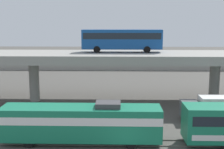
# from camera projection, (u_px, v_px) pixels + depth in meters

# --- Properties ---
(rail_strip_near) EXTENTS (110.00, 0.12, 0.12)m
(rail_strip_near) POSITION_uv_depth(u_px,v_px,m) (126.00, 146.00, 28.21)
(rail_strip_near) COLOR #59544C
(rail_strip_near) RESTS_ON ground_plane
(rail_strip_far) EXTENTS (110.00, 0.12, 0.12)m
(rail_strip_far) POSITION_uv_depth(u_px,v_px,m) (125.00, 140.00, 29.66)
(rail_strip_far) COLOR #59544C
(rail_strip_far) RESTS_ON ground_plane
(train_locomotive) EXTENTS (16.64, 3.04, 4.18)m
(train_locomotive) POSITION_uv_depth(u_px,v_px,m) (73.00, 121.00, 28.70)
(train_locomotive) COLOR #197A56
(train_locomotive) RESTS_ON ground_plane
(highway_overpass) EXTENTS (96.00, 10.22, 7.40)m
(highway_overpass) POSITION_uv_depth(u_px,v_px,m) (124.00, 58.00, 43.59)
(highway_overpass) COLOR gray
(highway_overpass) RESTS_ON ground_plane
(transit_bus_on_overpass) EXTENTS (12.00, 2.68, 3.40)m
(transit_bus_on_overpass) POSITION_uv_depth(u_px,v_px,m) (122.00, 39.00, 44.29)
(transit_bus_on_overpass) COLOR #14478C
(transit_bus_on_overpass) RESTS_ON highway_overpass
(service_truck_east) EXTENTS (6.80, 2.46, 3.04)m
(service_truck_east) POSITION_uv_depth(u_px,v_px,m) (211.00, 108.00, 35.24)
(service_truck_east) COLOR #515459
(service_truck_east) RESTS_ON ground_plane
(pier_parking_lot) EXTENTS (76.04, 10.39, 1.79)m
(pier_parking_lot) POSITION_uv_depth(u_px,v_px,m) (122.00, 64.00, 79.04)
(pier_parking_lot) COLOR gray
(pier_parking_lot) RESTS_ON ground_plane
(parked_car_0) EXTENTS (4.32, 1.95, 1.50)m
(parked_car_0) POSITION_uv_depth(u_px,v_px,m) (217.00, 59.00, 77.75)
(parked_car_0) COLOR silver
(parked_car_0) RESTS_ON pier_parking_lot
(parked_car_1) EXTENTS (4.63, 1.90, 1.50)m
(parked_car_1) POSITION_uv_depth(u_px,v_px,m) (147.00, 58.00, 79.61)
(parked_car_1) COLOR black
(parked_car_1) RESTS_ON pier_parking_lot
(parked_car_2) EXTENTS (4.48, 1.98, 1.50)m
(parked_car_2) POSITION_uv_depth(u_px,v_px,m) (22.00, 58.00, 80.23)
(parked_car_2) COLOR #0C4C26
(parked_car_2) RESTS_ON pier_parking_lot
(parked_car_3) EXTENTS (4.38, 1.90, 1.50)m
(parked_car_3) POSITION_uv_depth(u_px,v_px,m) (171.00, 59.00, 76.38)
(parked_car_3) COLOR maroon
(parked_car_3) RESTS_ON pier_parking_lot
(parked_car_4) EXTENTS (4.11, 1.86, 1.50)m
(parked_car_4) POSITION_uv_depth(u_px,v_px,m) (224.00, 58.00, 80.23)
(parked_car_4) COLOR silver
(parked_car_4) RESTS_ON pier_parking_lot
(parked_car_5) EXTENTS (4.04, 1.91, 1.50)m
(parked_car_5) POSITION_uv_depth(u_px,v_px,m) (179.00, 57.00, 80.60)
(parked_car_5) COLOR #B7B7BC
(parked_car_5) RESTS_ON pier_parking_lot
(parked_car_6) EXTENTS (4.07, 1.88, 1.50)m
(parked_car_6) POSITION_uv_depth(u_px,v_px,m) (81.00, 58.00, 80.45)
(parked_car_6) COLOR black
(parked_car_6) RESTS_ON pier_parking_lot
(parked_car_7) EXTENTS (4.55, 1.98, 1.50)m
(parked_car_7) POSITION_uv_depth(u_px,v_px,m) (54.00, 57.00, 81.09)
(parked_car_7) COLOR #0C4C26
(parked_car_7) RESTS_ON pier_parking_lot
(harbor_water) EXTENTS (140.00, 36.00, 0.01)m
(harbor_water) POSITION_uv_depth(u_px,v_px,m) (121.00, 58.00, 101.85)
(harbor_water) COLOR navy
(harbor_water) RESTS_ON ground_plane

